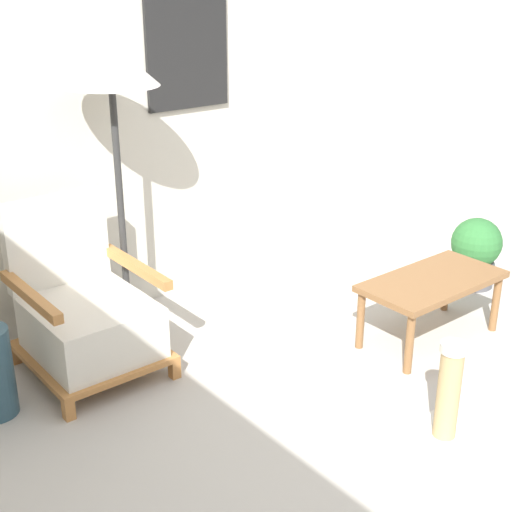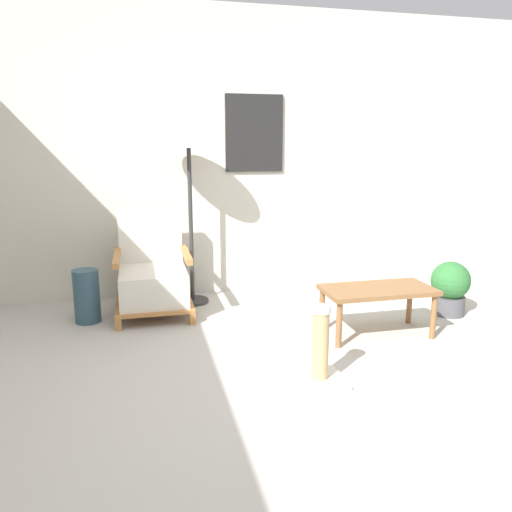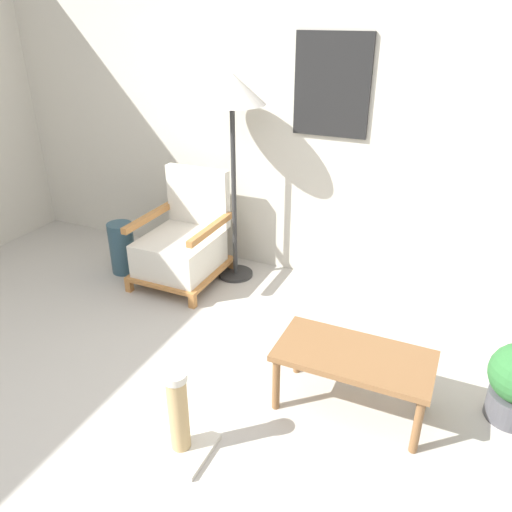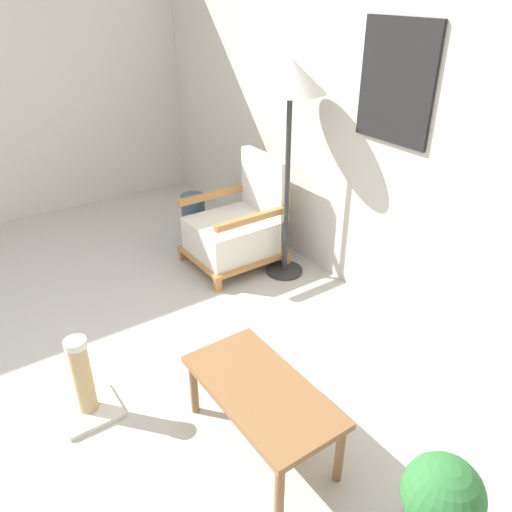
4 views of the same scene
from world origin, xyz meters
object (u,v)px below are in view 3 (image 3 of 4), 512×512
(floor_lamp, at_px, (232,100))
(armchair, at_px, (183,244))
(scratching_post, at_px, (179,424))
(vase, at_px, (122,248))
(coffee_table, at_px, (354,361))

(floor_lamp, bearing_deg, armchair, -148.29)
(scratching_post, bearing_deg, vase, 135.38)
(vase, bearing_deg, coffee_table, -20.35)
(vase, bearing_deg, floor_lamp, 19.98)
(coffee_table, relative_size, scratching_post, 1.70)
(coffee_table, height_order, scratching_post, scratching_post)
(coffee_table, xyz_separation_m, vase, (-2.20, 0.82, -0.11))
(armchair, bearing_deg, floor_lamp, 31.71)
(coffee_table, bearing_deg, scratching_post, -137.09)
(floor_lamp, height_order, vase, floor_lamp)
(coffee_table, height_order, vase, vase)
(armchair, bearing_deg, coffee_table, -29.09)
(floor_lamp, height_order, coffee_table, floor_lamp)
(coffee_table, xyz_separation_m, scratching_post, (-0.71, -0.66, -0.15))
(vase, relative_size, scratching_post, 0.90)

